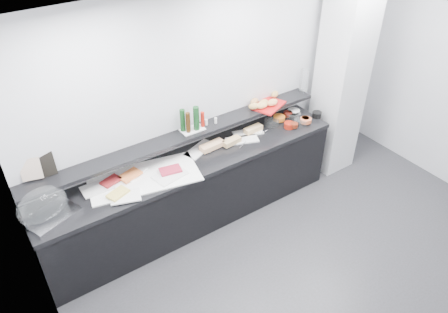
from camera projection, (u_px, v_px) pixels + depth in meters
ground at (338, 287)px, 4.54m from camera, size 5.00×5.00×0.00m
back_wall at (229, 97)px, 5.09m from camera, size 5.00×0.02×2.70m
ceiling at (399, 35)px, 2.96m from camera, size 5.00×5.00×0.00m
column at (342, 76)px, 5.54m from camera, size 0.50×0.50×2.70m
buffet_cabinet at (194, 193)px, 5.11m from camera, size 3.60×0.60×0.85m
counter_top at (193, 162)px, 4.85m from camera, size 3.62×0.62×0.05m
wall_shelf at (184, 136)px, 4.82m from camera, size 3.60×0.25×0.04m
cloche_base at (52, 216)px, 4.08m from camera, size 0.54×0.45×0.04m
cloche_dome at (42, 205)px, 4.05m from camera, size 0.54×0.42×0.34m
linen_runner at (144, 177)px, 4.57m from camera, size 1.24×0.78×0.01m
platter_meat_a at (97, 188)px, 4.41m from camera, size 0.31×0.21×0.01m
food_meat_a at (111, 181)px, 4.47m from camera, size 0.23×0.19×0.02m
platter_salmon at (133, 172)px, 4.62m from camera, size 0.33×0.29×0.01m
food_salmon at (130, 175)px, 4.55m from camera, size 0.26×0.20×0.02m
platter_cheese at (126, 197)px, 4.31m from camera, size 0.34×0.28×0.01m
food_cheese at (118, 193)px, 4.32m from camera, size 0.24×0.20×0.02m
platter_meat_b at (170, 175)px, 4.59m from camera, size 0.38×0.28×0.01m
food_meat_b at (170, 170)px, 4.62m from camera, size 0.25×0.19×0.02m
sandwich_plate_left at (200, 149)px, 4.99m from camera, size 0.44×0.30×0.01m
sandwich_food_left at (212, 146)px, 4.99m from camera, size 0.30×0.13×0.06m
tongs_left at (212, 149)px, 4.98m from camera, size 0.13×0.10×0.01m
sandwich_plate_mid at (242, 140)px, 5.15m from camera, size 0.41×0.29×0.01m
sandwich_food_mid at (232, 141)px, 5.06m from camera, size 0.24×0.12×0.06m
tongs_mid at (243, 145)px, 5.05m from camera, size 0.15×0.07×0.01m
sandwich_plate_right at (248, 133)px, 5.28m from camera, size 0.39×0.25×0.01m
sandwich_food_right at (253, 129)px, 5.28m from camera, size 0.24×0.10×0.06m
tongs_right at (263, 132)px, 5.27m from camera, size 0.16×0.02×0.01m
bowl_glass_fruit at (272, 123)px, 5.41m from camera, size 0.24×0.24×0.07m
fill_glass_fruit at (279, 118)px, 5.49m from camera, size 0.18×0.18×0.05m
bowl_black_jam at (293, 115)px, 5.57m from camera, size 0.18×0.18×0.07m
fill_black_jam at (288, 114)px, 5.57m from camera, size 0.14×0.14×0.05m
bowl_glass_cream at (293, 115)px, 5.56m from camera, size 0.25×0.25×0.07m
fill_glass_cream at (294, 112)px, 5.61m from camera, size 0.21×0.21×0.05m
bowl_red_jam at (289, 125)px, 5.37m from camera, size 0.12×0.12×0.07m
fill_red_jam at (294, 125)px, 5.35m from camera, size 0.12×0.12×0.05m
bowl_glass_salmon at (300, 122)px, 5.42m from camera, size 0.21×0.21×0.07m
fill_glass_salmon at (306, 120)px, 5.44m from camera, size 0.14×0.14×0.05m
bowl_black_fruit at (317, 115)px, 5.58m from camera, size 0.13×0.13×0.07m
fill_black_fruit at (305, 119)px, 5.46m from camera, size 0.10×0.10×0.05m
framed_print at (44, 165)px, 4.14m from camera, size 0.21×0.08×0.26m
print_art at (31, 170)px, 4.07m from camera, size 0.20×0.10×0.22m
condiment_tray at (192, 129)px, 4.87m from camera, size 0.26×0.16×0.01m
bottle_green_a at (183, 120)px, 4.77m from camera, size 0.07×0.07×0.26m
bottle_brown at (188, 122)px, 4.75m from camera, size 0.05×0.05×0.24m
bottle_green_b at (196, 118)px, 4.79m from camera, size 0.08×0.08×0.28m
bottle_hot at (203, 119)px, 4.87m from camera, size 0.05×0.05×0.18m
shaker_salt at (206, 122)px, 4.92m from camera, size 0.04×0.04×0.07m
shaker_pepper at (216, 121)px, 4.95m from camera, size 0.04×0.04×0.07m
bread_tray at (269, 105)px, 5.31m from camera, size 0.47×0.41×0.02m
bread_roll_n at (254, 101)px, 5.29m from camera, size 0.14×0.11×0.08m
bread_roll_ne at (275, 94)px, 5.44m from camera, size 0.14×0.12×0.08m
bread_roll_sw at (262, 105)px, 5.21m from camera, size 0.16×0.11×0.08m
bread_roll_s at (272, 102)px, 5.27m from camera, size 0.16×0.11×0.08m
bread_roll_midw at (254, 106)px, 5.19m from camera, size 0.14×0.12×0.08m
bread_roll_mide at (264, 103)px, 5.27m from camera, size 0.14×0.12×0.08m
carafe at (304, 80)px, 5.55m from camera, size 0.11×0.11×0.30m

